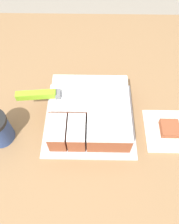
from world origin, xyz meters
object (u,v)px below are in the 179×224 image
at_px(cake_board, 90,119).
at_px(knife, 47,95).
at_px(brownie, 170,129).
at_px(cake, 90,112).

relative_size(cake_board, knife, 0.97).
bearing_deg(brownie, cake_board, 170.91).
bearing_deg(brownie, knife, 169.30).
xyz_separation_m(cake_board, knife, (-0.13, 0.03, 0.09)).
bearing_deg(cake_board, knife, 166.21).
bearing_deg(cake, cake_board, -137.23).
distance_m(cake, knife, 0.15).
distance_m(cake, brownie, 0.26).
bearing_deg(brownie, cake, 170.41).
relative_size(cake, knife, 0.82).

